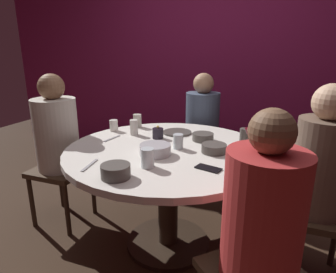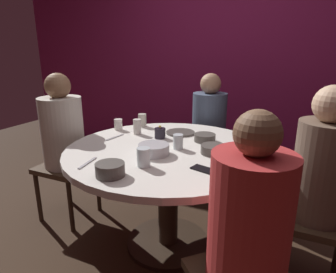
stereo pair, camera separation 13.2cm
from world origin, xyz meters
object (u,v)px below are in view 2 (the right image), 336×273
(cell_phone, at_px, (204,169))
(wine_glass, at_px, (250,138))
(cup_far_edge, at_px, (118,124))
(bowl_serving_large, at_px, (154,149))
(seated_diner_front_right, at_px, (249,224))
(bowl_salad_center, at_px, (110,170))
(dining_table, at_px, (168,169))
(bowl_sauce_side, at_px, (213,149))
(seated_diner_left, at_px, (63,133))
(dinner_plate, at_px, (180,133))
(cup_near_candle, at_px, (142,120))
(cup_by_left_diner, at_px, (178,142))
(cup_by_right_diner, at_px, (144,157))
(seated_diner_back, at_px, (209,121))
(cup_center_front, at_px, (246,138))
(seated_diner_right, at_px, (322,172))
(cup_beside_wine, at_px, (137,127))
(bowl_small_white, at_px, (205,138))
(candle_holder, at_px, (160,133))

(cell_phone, bearing_deg, wine_glass, 161.04)
(cup_far_edge, bearing_deg, bowl_serving_large, -36.60)
(seated_diner_front_right, height_order, bowl_salad_center, seated_diner_front_right)
(dining_table, distance_m, bowl_sauce_side, 0.35)
(cell_phone, relative_size, bowl_sauce_side, 0.88)
(seated_diner_left, relative_size, dinner_plate, 5.42)
(wine_glass, height_order, dinner_plate, wine_glass)
(cup_near_candle, bearing_deg, seated_diner_left, -139.00)
(bowl_salad_center, bearing_deg, cup_by_left_diner, 74.05)
(cup_by_right_diner, bearing_deg, seated_diner_back, 90.33)
(cup_near_candle, bearing_deg, cell_phone, -41.47)
(cup_center_front, bearing_deg, dinner_plate, 168.04)
(seated_diner_back, bearing_deg, seated_diner_right, 44.44)
(seated_diner_right, relative_size, wine_glass, 6.88)
(bowl_sauce_side, height_order, cup_beside_wine, cup_beside_wine)
(seated_diner_back, distance_m, cell_phone, 1.24)
(seated_diner_back, bearing_deg, cup_center_front, 33.90)
(bowl_small_white, distance_m, cup_far_edge, 0.73)
(seated_diner_front_right, relative_size, bowl_sauce_side, 7.41)
(bowl_serving_large, bearing_deg, bowl_small_white, 61.83)
(wine_glass, bearing_deg, cup_beside_wine, 168.77)
(cup_by_right_diner, bearing_deg, bowl_sauce_side, 50.99)
(wine_glass, height_order, bowl_salad_center, wine_glass)
(bowl_small_white, height_order, cup_near_candle, cup_near_candle)
(candle_holder, xyz_separation_m, wine_glass, (0.67, -0.15, 0.09))
(dining_table, bearing_deg, bowl_salad_center, -99.55)
(dinner_plate, xyz_separation_m, cup_near_candle, (-0.38, 0.07, 0.05))
(bowl_sauce_side, bearing_deg, cup_by_left_diner, -178.16)
(bowl_salad_center, bearing_deg, seated_diner_front_right, -8.88)
(wine_glass, relative_size, dinner_plate, 0.79)
(bowl_serving_large, xyz_separation_m, cup_center_front, (0.50, 0.39, 0.02))
(seated_diner_front_right, bearing_deg, bowl_serving_large, 8.56)
(bowl_salad_center, bearing_deg, seated_diner_right, 27.63)
(bowl_small_white, relative_size, cup_by_right_diner, 1.39)
(dinner_plate, bearing_deg, seated_diner_front_right, -55.02)
(dinner_plate, distance_m, bowl_salad_center, 0.89)
(dining_table, distance_m, seated_diner_front_right, 0.92)
(bowl_serving_large, xyz_separation_m, cup_by_left_diner, (0.10, 0.16, 0.02))
(wine_glass, xyz_separation_m, bowl_salad_center, (-0.61, -0.56, -0.09))
(seated_diner_back, relative_size, seated_diner_front_right, 0.99)
(seated_diner_right, xyz_separation_m, wine_glass, (-0.40, 0.03, 0.13))
(seated_diner_left, xyz_separation_m, cup_beside_wine, (0.56, 0.20, 0.06))
(seated_diner_left, height_order, cup_center_front, seated_diner_left)
(bowl_salad_center, distance_m, cup_by_left_diner, 0.56)
(seated_diner_left, height_order, cup_by_right_diner, seated_diner_left)
(seated_diner_back, height_order, cell_phone, seated_diner_back)
(bowl_salad_center, relative_size, cup_near_candle, 1.43)
(seated_diner_left, relative_size, seated_diner_front_right, 1.02)
(wine_glass, xyz_separation_m, cup_near_candle, (-0.95, 0.39, -0.07))
(bowl_small_white, bearing_deg, seated_diner_left, -167.48)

